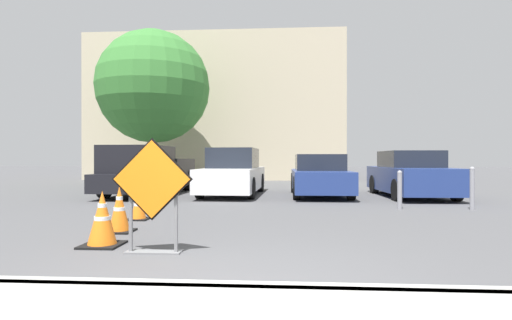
# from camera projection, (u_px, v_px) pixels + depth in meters

# --- Properties ---
(ground_plane) EXTENTS (96.00, 96.00, 0.00)m
(ground_plane) POSITION_uv_depth(u_px,v_px,m) (268.00, 195.00, 13.38)
(ground_plane) COLOR #4C4C4F
(curb_lip) EXTENTS (21.99, 0.20, 0.14)m
(curb_lip) POSITION_uv_depth(u_px,v_px,m) (224.00, 292.00, 3.41)
(curb_lip) COLOR #999993
(curb_lip) RESTS_ON ground_plane
(road_closed_sign) EXTENTS (1.05, 0.20, 1.47)m
(road_closed_sign) POSITION_uv_depth(u_px,v_px,m) (152.00, 190.00, 5.07)
(road_closed_sign) COLOR black
(road_closed_sign) RESTS_ON ground_plane
(traffic_cone_nearest) EXTENTS (0.53, 0.53, 0.76)m
(traffic_cone_nearest) POSITION_uv_depth(u_px,v_px,m) (102.00, 219.00, 5.53)
(traffic_cone_nearest) COLOR black
(traffic_cone_nearest) RESTS_ON ground_plane
(traffic_cone_second) EXTENTS (0.45, 0.45, 0.76)m
(traffic_cone_second) POSITION_uv_depth(u_px,v_px,m) (119.00, 210.00, 6.58)
(traffic_cone_second) COLOR black
(traffic_cone_second) RESTS_ON ground_plane
(traffic_cone_third) EXTENTS (0.41, 0.41, 0.59)m
(traffic_cone_third) POSITION_uv_depth(u_px,v_px,m) (138.00, 205.00, 7.92)
(traffic_cone_third) COLOR black
(traffic_cone_third) RESTS_ON ground_plane
(pickup_truck) EXTENTS (2.10, 5.36, 1.62)m
(pickup_truck) POSITION_uv_depth(u_px,v_px,m) (147.00, 173.00, 13.40)
(pickup_truck) COLOR black
(pickup_truck) RESTS_ON ground_plane
(parked_car_nearest) EXTENTS (1.92, 4.68, 1.57)m
(parked_car_nearest) POSITION_uv_depth(u_px,v_px,m) (233.00, 174.00, 13.48)
(parked_car_nearest) COLOR white
(parked_car_nearest) RESTS_ON ground_plane
(parked_car_second) EXTENTS (1.80, 4.10, 1.36)m
(parked_car_second) POSITION_uv_depth(u_px,v_px,m) (320.00, 176.00, 13.04)
(parked_car_second) COLOR navy
(parked_car_second) RESTS_ON ground_plane
(parked_car_third) EXTENTS (1.94, 4.24, 1.46)m
(parked_car_third) POSITION_uv_depth(u_px,v_px,m) (411.00, 175.00, 12.69)
(parked_car_third) COLOR navy
(parked_car_third) RESTS_ON ground_plane
(bollard_nearest) EXTENTS (0.12, 0.12, 0.93)m
(bollard_nearest) POSITION_uv_depth(u_px,v_px,m) (400.00, 189.00, 9.57)
(bollard_nearest) COLOR gray
(bollard_nearest) RESTS_ON ground_plane
(bollard_second) EXTENTS (0.12, 0.12, 1.03)m
(bollard_second) POSITION_uv_depth(u_px,v_px,m) (472.00, 187.00, 9.45)
(bollard_second) COLOR gray
(bollard_second) RESTS_ON ground_plane
(building_facade_backdrop) EXTENTS (15.05, 5.00, 8.48)m
(building_facade_backdrop) POSITION_uv_depth(u_px,v_px,m) (218.00, 110.00, 24.87)
(building_facade_backdrop) COLOR beige
(building_facade_backdrop) RESTS_ON ground_plane
(street_tree_behind_lot) EXTENTS (5.34, 5.34, 7.32)m
(street_tree_behind_lot) POSITION_uv_depth(u_px,v_px,m) (153.00, 87.00, 19.02)
(street_tree_behind_lot) COLOR #513823
(street_tree_behind_lot) RESTS_ON ground_plane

